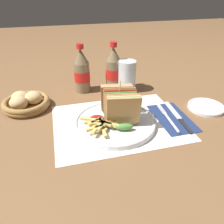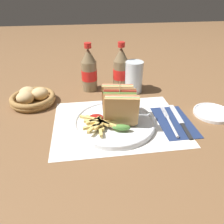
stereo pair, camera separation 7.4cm
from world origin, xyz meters
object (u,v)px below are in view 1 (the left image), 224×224
Objects in this scene: club_sandwich at (120,105)px; bread_basket at (26,103)px; knife at (178,116)px; coke_bottle_far at (113,69)px; plate_main at (114,122)px; fork at (169,120)px; side_saucer at (206,107)px; glass_near at (127,78)px; coke_bottle_near at (82,72)px.

club_sandwich is 1.00× the size of bread_basket.
knife is 0.35m from coke_bottle_far.
fork is (0.19, -0.03, -0.00)m from plate_main.
bread_basket is 0.69m from side_saucer.
club_sandwich is at bearing -178.81° from side_saucer.
club_sandwich reaches higher than side_saucer.
glass_near is (-0.11, 0.26, 0.05)m from knife.
club_sandwich is at bearing -73.49° from coke_bottle_near.
glass_near reaches higher than plate_main.
coke_bottle_near and coke_bottle_far have the same top height.
coke_bottle_far reaches higher than bread_basket.
bread_basket is (-0.42, -0.05, -0.03)m from glass_near.
glass_near is (0.13, 0.25, 0.05)m from plate_main.
coke_bottle_far is (-0.16, 0.30, 0.08)m from knife.
glass_near is at bearing -37.87° from coke_bottle_far.
bread_basket is at bearing -166.12° from coke_bottle_far.
bread_basket is (-0.37, -0.09, -0.07)m from coke_bottle_far.
side_saucer is (0.35, 0.01, -0.06)m from club_sandwich.
side_saucer is at bearing -42.69° from coke_bottle_far.
fork is 1.40× the size of glass_near.
fork is 1.39× the size of side_saucer.
glass_near is (0.10, 0.24, -0.01)m from club_sandwich.
club_sandwich is at bearing -113.36° from glass_near.
knife is at bearing 25.16° from fork.
fork is (0.17, -0.04, -0.06)m from club_sandwich.
fork is 1.08× the size of bread_basket.
side_saucer is at bearing 19.02° from fork.
coke_bottle_far is at bearing 13.88° from bread_basket.
knife is 1.03× the size of coke_bottle_far.
club_sandwich is 0.28m from coke_bottle_far.
coke_bottle_near is at bearing 101.65° from plate_main.
side_saucer is (0.29, -0.27, -0.08)m from coke_bottle_far.
coke_bottle_near is (-0.08, 0.28, 0.02)m from club_sandwich.
glass_near is at bearing 66.64° from club_sandwich.
plate_main is 1.30× the size of knife.
fork is 0.89× the size of knife.
glass_near is (-0.07, 0.28, 0.05)m from fork.
bread_basket reaches higher than plate_main.
knife is 0.29m from glass_near.
side_saucer reaches higher than knife.
knife is 1.58× the size of glass_near.
bread_basket is 1.29× the size of side_saucer.
fork is 0.91× the size of coke_bottle_near.
glass_near is at bearing 107.59° from fork.
plate_main is at bearing -78.35° from coke_bottle_near.
coke_bottle_far is (0.05, 0.28, 0.02)m from club_sandwich.
club_sandwich is 0.93× the size of fork.
fork is at bearing -25.06° from bread_basket.
knife is 1.22× the size of bread_basket.
coke_bottle_near reaches higher than glass_near.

